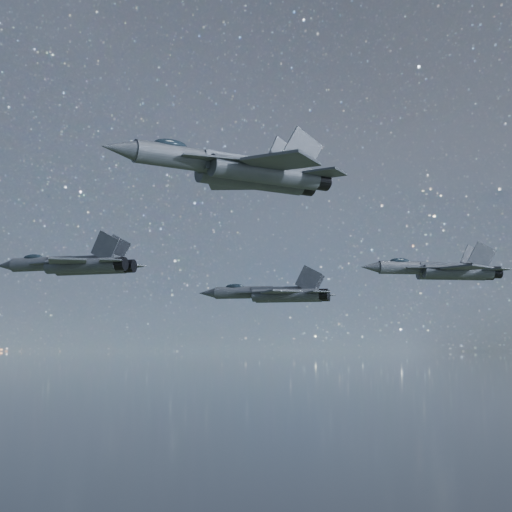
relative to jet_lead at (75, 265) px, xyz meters
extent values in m
cylinder|color=#30353C|center=(-3.48, 1.50, 0.20)|extent=(6.68, 3.93, 1.41)
cone|color=#30353C|center=(-7.45, 3.21, 0.20)|extent=(2.48, 2.01, 1.26)
ellipsoid|color=black|center=(-4.47, 1.93, 0.88)|extent=(2.34, 1.72, 0.69)
cube|color=#30353C|center=(0.82, -0.35, 0.16)|extent=(7.32, 4.16, 1.17)
cylinder|color=#30353C|center=(0.80, -1.32, -0.25)|extent=(7.50, 4.29, 1.41)
cylinder|color=#30353C|center=(1.51, 0.33, -0.25)|extent=(7.50, 4.29, 1.41)
cylinder|color=black|center=(4.60, -2.96, -0.25)|extent=(1.59, 1.65, 1.30)
cylinder|color=black|center=(5.31, -1.31, -0.25)|extent=(1.59, 1.65, 1.30)
cube|color=#30353C|center=(-2.47, -0.26, 0.09)|extent=(4.43, 3.46, 0.11)
cube|color=#30353C|center=(-1.51, 1.97, 0.09)|extent=(4.79, 1.97, 0.11)
cube|color=#30353C|center=(-0.23, -3.24, -0.07)|extent=(3.97, 4.35, 0.18)
cube|color=#30353C|center=(2.20, 2.39, -0.07)|extent=(5.13, 5.02, 0.18)
cube|color=#30353C|center=(3.81, -3.90, -0.07)|extent=(2.32, 2.48, 0.14)
cube|color=#30353C|center=(5.45, -0.09, -0.07)|extent=(3.04, 3.01, 0.14)
cube|color=#30353C|center=(3.10, -2.56, 1.46)|extent=(2.83, 1.60, 3.21)
cube|color=#30353C|center=(4.00, -0.50, 1.46)|extent=(3.02, 1.14, 3.21)
cylinder|color=#30353C|center=(18.41, 20.27, -0.95)|extent=(7.61, 3.82, 1.58)
cone|color=#30353C|center=(13.79, 21.77, -0.95)|extent=(2.75, 2.10, 1.42)
ellipsoid|color=black|center=(17.26, 20.65, -0.19)|extent=(2.62, 1.76, 0.78)
cube|color=#30353C|center=(23.42, 18.64, -1.00)|extent=(8.37, 4.02, 1.32)
cylinder|color=#30353C|center=(23.49, 17.55, -1.45)|extent=(8.58, 4.14, 1.58)
cylinder|color=#30353C|center=(24.12, 19.48, -1.45)|extent=(8.58, 4.14, 1.58)
cylinder|color=black|center=(27.92, 16.11, -1.45)|extent=(1.70, 1.79, 1.46)
cylinder|color=black|center=(28.55, 18.04, -1.45)|extent=(1.70, 1.79, 1.46)
cube|color=#30353C|center=(19.72, 18.41, -1.07)|extent=(5.14, 3.53, 0.12)
cube|color=#30353C|center=(20.57, 21.01, -1.07)|extent=(5.36, 1.75, 0.12)
cube|color=#30353C|center=(22.55, 15.30, -1.25)|extent=(4.79, 5.15, 0.20)
cube|color=#30353C|center=(24.68, 21.85, -1.25)|extent=(5.81, 5.75, 0.20)
cube|color=#30353C|center=(27.13, 14.98, -1.25)|extent=(2.80, 2.96, 0.15)
cube|color=#30353C|center=(28.57, 19.41, -1.25)|extent=(3.44, 3.42, 0.15)
cube|color=#30353C|center=(26.21, 16.40, 0.47)|extent=(3.31, 1.51, 3.60)
cube|color=#30353C|center=(26.99, 18.81, 0.47)|extent=(3.47, 0.97, 3.60)
cylinder|color=#30353C|center=(10.74, -28.29, 3.29)|extent=(6.72, 4.04, 1.42)
cone|color=#30353C|center=(6.76, -30.08, 3.29)|extent=(2.51, 2.05, 1.27)
ellipsoid|color=black|center=(9.75, -28.74, 3.97)|extent=(2.37, 1.76, 0.70)
cube|color=#30353C|center=(15.06, -26.36, 3.24)|extent=(7.37, 4.29, 1.18)
cylinder|color=#30353C|center=(15.77, -27.04, 2.83)|extent=(7.55, 4.42, 1.42)
cylinder|color=#30353C|center=(15.02, -25.38, 2.83)|extent=(7.55, 4.42, 1.42)
cylinder|color=black|center=(19.59, -25.33, 2.83)|extent=(1.61, 1.68, 1.31)
cylinder|color=black|center=(18.84, -23.67, 2.83)|extent=(1.61, 1.68, 1.31)
cube|color=#30353C|center=(12.74, -28.75, 3.18)|extent=(4.83, 2.05, 0.11)
cube|color=#30353C|center=(11.74, -26.50, 3.18)|extent=(4.45, 3.54, 0.11)
cube|color=#30353C|center=(16.49, -29.11, 3.01)|extent=(5.17, 5.05, 0.18)
cube|color=#30353C|center=(13.96, -23.46, 3.01)|extent=(3.96, 4.35, 0.18)
cube|color=#30353C|center=(19.74, -26.56, 3.01)|extent=(3.07, 3.03, 0.14)
cube|color=#30353C|center=(18.03, -22.74, 3.01)|extent=(2.31, 2.48, 0.14)
cube|color=#30353C|center=(18.27, -26.17, 4.56)|extent=(3.04, 1.19, 3.24)
cube|color=#30353C|center=(17.34, -24.10, 4.56)|extent=(2.84, 1.65, 3.24)
cylinder|color=#30353C|center=(34.11, 0.68, 0.17)|extent=(6.60, 1.63, 1.38)
cone|color=#30353C|center=(29.86, 0.52, 0.17)|extent=(2.17, 1.32, 1.24)
ellipsoid|color=black|center=(33.05, 0.64, 0.83)|extent=(2.14, 1.01, 0.68)
cube|color=#30353C|center=(38.71, 0.86, 0.13)|extent=(7.30, 1.61, 1.15)
cylinder|color=#30353C|center=(39.09, -0.02, -0.27)|extent=(7.48, 1.66, 1.38)
cylinder|color=#30353C|center=(39.02, 1.75, -0.27)|extent=(7.48, 1.66, 1.38)
cylinder|color=black|center=(43.16, 0.14, -0.27)|extent=(1.20, 1.32, 1.27)
cylinder|color=black|center=(43.09, 1.91, -0.27)|extent=(1.20, 1.32, 1.27)
cube|color=#30353C|center=(35.74, -0.45, 0.06)|extent=(4.70, 1.67, 0.11)
cube|color=#30353C|center=(35.65, 1.93, 0.06)|extent=(4.70, 2.00, 0.11)
cube|color=#30353C|center=(39.00, -2.14, -0.10)|extent=(4.92, 5.04, 0.18)
cube|color=#30353C|center=(38.77, 3.87, -0.10)|extent=(4.81, 4.97, 0.18)
cube|color=#30353C|center=(42.85, -1.02, -0.10)|extent=(2.90, 2.96, 0.13)
cube|color=#30353C|center=(42.69, 3.05, -0.10)|extent=(2.83, 2.91, 0.13)
cube|color=#30353C|center=(41.67, -0.14, 1.41)|extent=(3.08, 0.42, 3.15)
cube|color=#30353C|center=(41.58, 2.07, 1.41)|extent=(3.07, 0.51, 3.15)
camera|label=1|loc=(10.66, -71.06, -8.48)|focal=50.00mm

